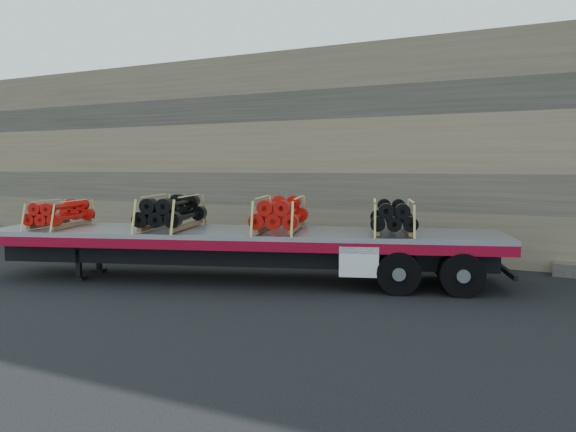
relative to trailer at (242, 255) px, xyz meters
The scene contains 7 objects.
ground 1.18m from the trailer, ahead, with size 120.00×120.00×0.00m, color black.
rock_wall 7.04m from the trailer, 81.43° to the left, with size 44.00×3.00×7.00m, color #7A6B54.
trailer is the anchor object (origin of this frame).
bundle_front 5.24m from the trailer, 161.65° to the right, with size 1.00×2.00×0.71m, color #BB0F09, non-canonical shape.
bundle_midfront 2.22m from the trailer, 161.65° to the right, with size 1.21×2.43×0.86m, color black, non-canonical shape.
bundle_midrear 1.50m from the trailer, 18.35° to the left, with size 1.19×2.38×0.84m, color #BB0F09, non-canonical shape.
bundle_rear 4.06m from the trailer, 18.35° to the left, with size 1.10×2.21×0.78m, color black, non-canonical shape.
Camera 1 is at (6.75, -12.48, 3.00)m, focal length 35.00 mm.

